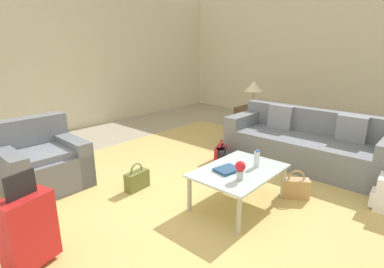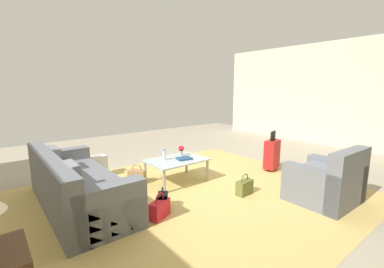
{
  "view_description": "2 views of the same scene",
  "coord_description": "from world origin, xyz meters",
  "px_view_note": "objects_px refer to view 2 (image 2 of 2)",
  "views": [
    {
      "loc": [
        -2.28,
        -2.18,
        1.78
      ],
      "look_at": [
        0.34,
        0.16,
        0.74
      ],
      "focal_mm": 28.0,
      "sensor_mm": 36.0,
      "label": 1
    },
    {
      "loc": [
        3.06,
        3.26,
        1.74
      ],
      "look_at": [
        0.57,
        0.18,
        1.03
      ],
      "focal_mm": 24.0,
      "sensor_mm": 36.0,
      "label": 2
    }
  ],
  "objects_px": {
    "coffee_table_book": "(184,158)",
    "flower_vase": "(181,150)",
    "water_bottle": "(164,155)",
    "backpack_white": "(99,166)",
    "couch": "(73,188)",
    "handbag_black": "(163,202)",
    "handbag_olive": "(245,187)",
    "suitcase_red": "(272,154)",
    "handbag_tan": "(137,176)",
    "coffee_table": "(176,162)",
    "handbag_red": "(160,209)",
    "armchair": "(328,184)"
  },
  "relations": [
    {
      "from": "coffee_table_book",
      "to": "backpack_white",
      "type": "xyz_separation_m",
      "value": [
        1.12,
        -1.37,
        -0.26
      ]
    },
    {
      "from": "handbag_black",
      "to": "couch",
      "type": "bearing_deg",
      "value": -43.83
    },
    {
      "from": "couch",
      "to": "backpack_white",
      "type": "distance_m",
      "value": 1.43
    },
    {
      "from": "armchair",
      "to": "coffee_table_book",
      "type": "bearing_deg",
      "value": -60.59
    },
    {
      "from": "backpack_white",
      "to": "couch",
      "type": "bearing_deg",
      "value": 56.31
    },
    {
      "from": "coffee_table_book",
      "to": "backpack_white",
      "type": "bearing_deg",
      "value": -39.74
    },
    {
      "from": "handbag_black",
      "to": "water_bottle",
      "type": "bearing_deg",
      "value": -124.44
    },
    {
      "from": "flower_vase",
      "to": "handbag_red",
      "type": "relative_size",
      "value": 0.57
    },
    {
      "from": "flower_vase",
      "to": "handbag_tan",
      "type": "xyz_separation_m",
      "value": [
        0.82,
        -0.28,
        -0.43
      ]
    },
    {
      "from": "handbag_red",
      "to": "backpack_white",
      "type": "distance_m",
      "value": 2.25
    },
    {
      "from": "water_bottle",
      "to": "handbag_red",
      "type": "bearing_deg",
      "value": 54.22
    },
    {
      "from": "water_bottle",
      "to": "backpack_white",
      "type": "relative_size",
      "value": 0.51
    },
    {
      "from": "water_bottle",
      "to": "handbag_black",
      "type": "bearing_deg",
      "value": 55.56
    },
    {
      "from": "armchair",
      "to": "handbag_red",
      "type": "relative_size",
      "value": 2.72
    },
    {
      "from": "armchair",
      "to": "coffee_table_book",
      "type": "distance_m",
      "value": 2.4
    },
    {
      "from": "couch",
      "to": "handbag_red",
      "type": "xyz_separation_m",
      "value": [
        -0.83,
        1.06,
        -0.17
      ]
    },
    {
      "from": "handbag_black",
      "to": "handbag_olive",
      "type": "bearing_deg",
      "value": 165.43
    },
    {
      "from": "backpack_white",
      "to": "suitcase_red",
      "type": "bearing_deg",
      "value": 146.44
    },
    {
      "from": "flower_vase",
      "to": "water_bottle",
      "type": "bearing_deg",
      "value": 6.79
    },
    {
      "from": "handbag_black",
      "to": "backpack_white",
      "type": "height_order",
      "value": "backpack_white"
    },
    {
      "from": "suitcase_red",
      "to": "water_bottle",
      "type": "bearing_deg",
      "value": -19.98
    },
    {
      "from": "couch",
      "to": "suitcase_red",
      "type": "distance_m",
      "value": 3.88
    },
    {
      "from": "couch",
      "to": "suitcase_red",
      "type": "xyz_separation_m",
      "value": [
        -3.79,
        0.8,
        0.06
      ]
    },
    {
      "from": "couch",
      "to": "flower_vase",
      "type": "distance_m",
      "value": 2.03
    },
    {
      "from": "coffee_table",
      "to": "flower_vase",
      "type": "relative_size",
      "value": 5.19
    },
    {
      "from": "water_bottle",
      "to": "coffee_table_book",
      "type": "height_order",
      "value": "water_bottle"
    },
    {
      "from": "coffee_table_book",
      "to": "flower_vase",
      "type": "xyz_separation_m",
      "value": [
        -0.1,
        -0.23,
        0.11
      ]
    },
    {
      "from": "couch",
      "to": "handbag_olive",
      "type": "height_order",
      "value": "couch"
    },
    {
      "from": "coffee_table",
      "to": "handbag_black",
      "type": "distance_m",
      "value": 1.2
    },
    {
      "from": "coffee_table_book",
      "to": "suitcase_red",
      "type": "distance_m",
      "value": 1.98
    },
    {
      "from": "coffee_table",
      "to": "backpack_white",
      "type": "bearing_deg",
      "value": -52.23
    },
    {
      "from": "coffee_table_book",
      "to": "handbag_tan",
      "type": "bearing_deg",
      "value": -24.27
    },
    {
      "from": "couch",
      "to": "coffee_table_book",
      "type": "height_order",
      "value": "couch"
    },
    {
      "from": "handbag_tan",
      "to": "handbag_olive",
      "type": "height_order",
      "value": "same"
    },
    {
      "from": "couch",
      "to": "handbag_black",
      "type": "distance_m",
      "value": 1.34
    },
    {
      "from": "backpack_white",
      "to": "handbag_olive",
      "type": "bearing_deg",
      "value": 121.92
    },
    {
      "from": "handbag_black",
      "to": "handbag_olive",
      "type": "distance_m",
      "value": 1.42
    },
    {
      "from": "water_bottle",
      "to": "handbag_olive",
      "type": "distance_m",
      "value": 1.53
    },
    {
      "from": "couch",
      "to": "armchair",
      "type": "height_order",
      "value": "armchair"
    },
    {
      "from": "water_bottle",
      "to": "handbag_red",
      "type": "relative_size",
      "value": 0.57
    },
    {
      "from": "handbag_tan",
      "to": "handbag_olive",
      "type": "xyz_separation_m",
      "value": [
        -1.14,
        1.61,
        0.0
      ]
    },
    {
      "from": "coffee_table",
      "to": "coffee_table_book",
      "type": "relative_size",
      "value": 4.02
    },
    {
      "from": "suitcase_red",
      "to": "handbag_tan",
      "type": "height_order",
      "value": "suitcase_red"
    },
    {
      "from": "coffee_table",
      "to": "handbag_black",
      "type": "height_order",
      "value": "coffee_table"
    },
    {
      "from": "water_bottle",
      "to": "handbag_tan",
      "type": "relative_size",
      "value": 0.57
    },
    {
      "from": "flower_vase",
      "to": "handbag_black",
      "type": "xyz_separation_m",
      "value": [
        1.05,
        0.97,
        -0.43
      ]
    },
    {
      "from": "coffee_table",
      "to": "handbag_olive",
      "type": "xyz_separation_m",
      "value": [
        -0.54,
        1.18,
        -0.26
      ]
    },
    {
      "from": "coffee_table_book",
      "to": "suitcase_red",
      "type": "xyz_separation_m",
      "value": [
        -1.88,
        0.62,
        -0.09
      ]
    },
    {
      "from": "armchair",
      "to": "handbag_olive",
      "type": "height_order",
      "value": "armchair"
    },
    {
      "from": "couch",
      "to": "handbag_olive",
      "type": "relative_size",
      "value": 6.76
    }
  ]
}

